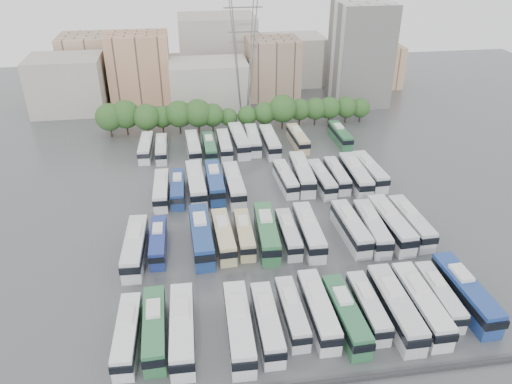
{
  "coord_description": "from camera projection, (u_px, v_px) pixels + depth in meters",
  "views": [
    {
      "loc": [
        -12.77,
        -68.79,
        44.57
      ],
      "look_at": [
        -1.64,
        5.59,
        3.0
      ],
      "focal_mm": 35.0,
      "sensor_mm": 36.0,
      "label": 1
    }
  ],
  "objects": [
    {
      "name": "bus_r1_s12",
      "position": [
        391.0,
        224.0,
        78.81
      ],
      "size": [
        3.43,
        13.54,
        4.22
      ],
      "rotation": [
        0.0,
        0.0,
        0.04
      ],
      "color": "silver",
      "rests_on": "ground"
    },
    {
      "name": "bus_r3_s13",
      "position": [
        340.0,
        135.0,
        111.76
      ],
      "size": [
        2.68,
        11.33,
        3.54
      ],
      "rotation": [
        0.0,
        0.0,
        0.02
      ],
      "color": "#2C6740",
      "rests_on": "ground"
    },
    {
      "name": "bus_r2_s9",
      "position": [
        302.0,
        173.0,
        94.34
      ],
      "size": [
        3.44,
        13.4,
        4.17
      ],
      "rotation": [
        0.0,
        0.0,
        -0.04
      ],
      "color": "silver",
      "rests_on": "ground"
    },
    {
      "name": "bus_r1_s1",
      "position": [
        158.0,
        241.0,
        75.18
      ],
      "size": [
        2.55,
        10.87,
        3.4
      ],
      "rotation": [
        0.0,
        0.0,
        -0.02
      ],
      "color": "navy",
      "rests_on": "ground"
    },
    {
      "name": "bus_r3_s0",
      "position": [
        146.0,
        147.0,
        105.78
      ],
      "size": [
        2.95,
        11.46,
        3.57
      ],
      "rotation": [
        0.0,
        0.0,
        -0.04
      ],
      "color": "silver",
      "rests_on": "ground"
    },
    {
      "name": "bus_r2_s8",
      "position": [
        285.0,
        178.0,
        93.32
      ],
      "size": [
        3.0,
        11.28,
        3.51
      ],
      "rotation": [
        0.0,
        0.0,
        0.05
      ],
      "color": "silver",
      "rests_on": "ground"
    },
    {
      "name": "bus_r0_s13",
      "position": [
        465.0,
        292.0,
        64.36
      ],
      "size": [
        3.36,
        13.53,
        4.22
      ],
      "rotation": [
        0.0,
        0.0,
        0.03
      ],
      "color": "navy",
      "rests_on": "ground"
    },
    {
      "name": "bus_r1_s0",
      "position": [
        135.0,
        247.0,
        73.4
      ],
      "size": [
        3.41,
        13.12,
        4.08
      ],
      "rotation": [
        0.0,
        0.0,
        -0.04
      ],
      "color": "silver",
      "rests_on": "ground"
    },
    {
      "name": "parapet",
      "position": [
        324.0,
        383.0,
        54.07
      ],
      "size": [
        56.0,
        0.5,
        0.5
      ],
      "primitive_type": "cube",
      "color": "#2D2D30",
      "rests_on": "ground"
    },
    {
      "name": "bus_r0_s10",
      "position": [
        395.0,
        307.0,
        61.97
      ],
      "size": [
        2.94,
        13.42,
        4.21
      ],
      "rotation": [
        0.0,
        0.0,
        0.0
      ],
      "color": "silver",
      "rests_on": "ground"
    },
    {
      "name": "bus_r3_s1",
      "position": [
        161.0,
        148.0,
        105.4
      ],
      "size": [
        2.36,
        10.81,
        3.39
      ],
      "rotation": [
        0.0,
        0.0,
        0.0
      ],
      "color": "silver",
      "rests_on": "ground"
    },
    {
      "name": "bus_r0_s6",
      "position": [
        292.0,
        312.0,
        61.75
      ],
      "size": [
        2.47,
        10.93,
        3.42
      ],
      "rotation": [
        0.0,
        0.0,
        0.01
      ],
      "color": "silver",
      "rests_on": "ground"
    },
    {
      "name": "apartment_tower",
      "position": [
        360.0,
        54.0,
        131.08
      ],
      "size": [
        14.0,
        14.0,
        26.0
      ],
      "primitive_type": "cube",
      "color": "silver",
      "rests_on": "ground"
    },
    {
      "name": "bus_r1_s8",
      "position": [
        309.0,
        231.0,
        77.21
      ],
      "size": [
        2.99,
        12.77,
        3.99
      ],
      "rotation": [
        0.0,
        0.0,
        -0.02
      ],
      "color": "silver",
      "rests_on": "ground"
    },
    {
      "name": "bus_r1_s10",
      "position": [
        351.0,
        227.0,
        78.11
      ],
      "size": [
        3.16,
        12.61,
        3.93
      ],
      "rotation": [
        0.0,
        0.0,
        0.03
      ],
      "color": "silver",
      "rests_on": "ground"
    },
    {
      "name": "bus_r0_s8",
      "position": [
        346.0,
        315.0,
        61.05
      ],
      "size": [
        3.05,
        12.23,
        3.81
      ],
      "rotation": [
        0.0,
        0.0,
        0.03
      ],
      "color": "#2C6741",
      "rests_on": "ground"
    },
    {
      "name": "bus_r3_s5",
      "position": [
        225.0,
        145.0,
        106.85
      ],
      "size": [
        2.55,
        11.6,
        3.64
      ],
      "rotation": [
        0.0,
        0.0,
        0.0
      ],
      "color": "silver",
      "rests_on": "ground"
    },
    {
      "name": "electricity_pylon",
      "position": [
        243.0,
        43.0,
        117.27
      ],
      "size": [
        9.0,
        6.91,
        33.83
      ],
      "color": "slate",
      "rests_on": "ground"
    },
    {
      "name": "bus_r0_s1",
      "position": [
        155.0,
        328.0,
        59.09
      ],
      "size": [
        2.86,
        12.11,
        3.79
      ],
      "rotation": [
        0.0,
        0.0,
        0.02
      ],
      "color": "#2F6E43",
      "rests_on": "ground"
    },
    {
      "name": "bus_r1_s13",
      "position": [
        411.0,
        222.0,
        79.46
      ],
      "size": [
        3.18,
        12.67,
        3.95
      ],
      "rotation": [
        0.0,
        0.0,
        0.03
      ],
      "color": "silver",
      "rests_on": "ground"
    },
    {
      "name": "bus_r1_s6",
      "position": [
        267.0,
        232.0,
        76.85
      ],
      "size": [
        3.52,
        13.27,
        4.12
      ],
      "rotation": [
        0.0,
        0.0,
        -0.05
      ],
      "color": "#2F6F41",
      "rests_on": "ground"
    },
    {
      "name": "bus_r0_s4",
      "position": [
        239.0,
        326.0,
        59.11
      ],
      "size": [
        3.11,
        13.13,
        4.1
      ],
      "rotation": [
        0.0,
        0.0,
        -0.02
      ],
      "color": "silver",
      "rests_on": "ground"
    },
    {
      "name": "bus_r2_s13",
      "position": [
        370.0,
        171.0,
        95.51
      ],
      "size": [
        3.35,
        12.62,
        3.92
      ],
      "rotation": [
        0.0,
        0.0,
        0.05
      ],
      "color": "silver",
      "rests_on": "ground"
    },
    {
      "name": "bus_r0_s7",
      "position": [
        318.0,
        309.0,
        61.84
      ],
      "size": [
        2.73,
        12.36,
        3.88
      ],
      "rotation": [
        0.0,
        0.0,
        0.0
      ],
      "color": "silver",
      "rests_on": "ground"
    },
    {
      "name": "bus_r3_s7",
      "position": [
        253.0,
        140.0,
        109.12
      ],
      "size": [
        3.04,
        12.07,
        3.76
      ],
      "rotation": [
        0.0,
        0.0,
        -0.04
      ],
      "color": "silver",
      "rests_on": "ground"
    },
    {
      "name": "bus_r0_s11",
      "position": [
        421.0,
        304.0,
        62.58
      ],
      "size": [
        2.91,
        13.17,
        4.13
      ],
      "rotation": [
        0.0,
        0.0,
        0.0
      ],
      "color": "silver",
      "rests_on": "ground"
    },
    {
      "name": "bus_r1_s4",
      "position": [
        223.0,
        235.0,
        76.33
      ],
      "size": [
        3.05,
        11.87,
        3.69
      ],
      "rotation": [
        0.0,
        0.0,
        0.04
      ],
      "color": "#C5BB88",
      "rests_on": "ground"
    },
    {
      "name": "bus_r1_s11",
      "position": [
        372.0,
        227.0,
        78.11
      ],
      "size": [
        3.24,
        12.69,
        3.95
      ],
      "rotation": [
        0.0,
        0.0,
        -0.04
      ],
      "color": "silver",
      "rests_on": "ground"
    },
    {
      "name": "bus_r2_s3",
      "position": [
        196.0,
        184.0,
        90.65
      ],
      "size": [
        3.46,
        13.53,
        4.21
      ],
      "rotation": [
        0.0,
        0.0,
        0.04
      ],
      "color": "silver",
      "rests_on": "ground"
    },
    {
      "name": "tree_line",
      "position": [
        225.0,
        113.0,
        116.52
      ],
      "size": [
        65.15,
        8.1,
        8.32
      ],
      "color": "black",
      "rests_on": "ground"
    },
    {
      "name": "bus_r3_s6",
      "position": [
        239.0,
        140.0,
        108.35
      ],
      "size": [
        3.6,
        13.52,
        4.2
      ],
      "rotation": [
        0.0,
        0.0,
        0.05
      ],
      "color": "silver",
      "rests_on": "ground"
    },
    {
      "name": "bus_r0_s0",
      "position": [
        127.0,
        334.0,
        58.36
      ],
      "size": [
        2.9,
        11.6,
        3.62
      ],
      "rotation": [
        0.0,
        0.0,
        -0.03
      ],
      "color": "white",
      "rests_on": "ground"
    },
    {
      "name": "bus_r2_s1",
      "position": [
        161.0,
        190.0,
        89.17
      ],
      "size": [
        2.72,
        11.64,
        3.64
      ],
      "rotation": [
        0.0,
        0.0,
        -0.02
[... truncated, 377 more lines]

